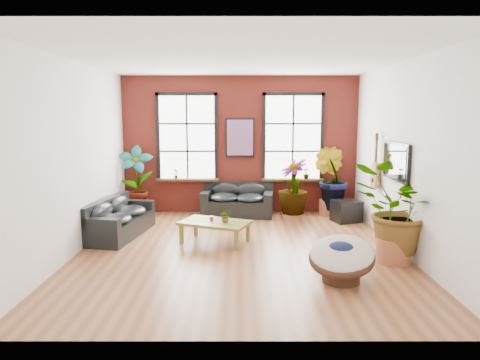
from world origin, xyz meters
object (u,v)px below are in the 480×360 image
object	(u,v)px
sofa_left	(117,219)
papasan_chair	(342,257)
sofa_back	(238,201)
coffee_table	(215,224)

from	to	relation	value
sofa_left	papasan_chair	bearing A→B (deg)	-112.09
sofa_back	coffee_table	world-z (taller)	sofa_back
coffee_table	papasan_chair	bearing A→B (deg)	-22.54
sofa_left	coffee_table	world-z (taller)	sofa_left
sofa_left	papasan_chair	xyz separation A→B (m)	(4.12, -2.53, 0.03)
sofa_back	papasan_chair	distance (m)	4.69
sofa_back	sofa_left	xyz separation A→B (m)	(-2.52, -1.88, -0.02)
sofa_back	coffee_table	size ratio (longest dim) A/B	1.22
coffee_table	sofa_left	bearing A→B (deg)	-171.16
sofa_left	coffee_table	xyz separation A→B (m)	(2.08, -0.50, 0.03)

